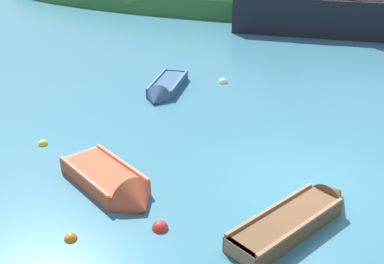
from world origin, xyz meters
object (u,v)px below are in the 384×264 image
Objects in this scene: rowboat_outer_right at (165,90)px; buoy_yellow at (43,144)px; rowboat_near_dock at (299,218)px; buoy_red at (160,229)px; buoy_white at (223,83)px; rowboat_center at (114,186)px; buoy_orange at (71,239)px; sailing_ship at (361,19)px.

rowboat_outer_right is 5.58m from buoy_yellow.
buoy_red is at bearing 142.11° from rowboat_near_dock.
rowboat_near_dock is 9.48m from buoy_white.
buoy_white is (-4.36, 8.41, -0.13)m from rowboat_near_dock.
rowboat_center is 8.70m from buoy_white.
rowboat_center is at bearing -24.31° from buoy_yellow.
buoy_white reaches higher than buoy_red.
rowboat_center is at bearing 91.87° from buoy_orange.
rowboat_near_dock is at bearing 27.13° from buoy_orange.
rowboat_near_dock is 3.08m from buoy_red.
buoy_yellow is at bearing 153.55° from buoy_red.
rowboat_center reaches higher than buoy_red.
buoy_yellow is at bearing 133.91° from buoy_orange.
rowboat_near_dock reaches higher than buoy_red.
rowboat_near_dock reaches higher than buoy_orange.
rowboat_outer_right reaches higher than rowboat_near_dock.
sailing_ship is at bearing 66.48° from buoy_white.
buoy_yellow reaches higher than buoy_orange.
buoy_yellow is at bearing -114.99° from buoy_white.
rowboat_near_dock is at bearing 32.77° from rowboat_center.
rowboat_outer_right is 9.07× the size of buoy_red.
rowboat_outer_right reaches higher than buoy_orange.
sailing_ship is 5.30× the size of rowboat_center.
buoy_orange is at bearing -148.61° from buoy_red.
rowboat_center is at bearing -108.89° from sailing_ship.
buoy_red is 1.90m from buoy_orange.
buoy_white is (-1.57, 9.69, 0.00)m from buoy_red.
rowboat_center reaches higher than buoy_white.
buoy_red reaches higher than buoy_yellow.
buoy_white reaches higher than buoy_orange.
sailing_ship is 58.38× the size of buoy_yellow.
buoy_white is at bearing 129.23° from rowboat_outer_right.
buoy_yellow is at bearing -175.19° from rowboat_center.
buoy_red is at bearing -80.81° from buoy_white.
buoy_orange is (-0.05, -10.68, 0.00)m from buoy_white.
rowboat_outer_right is 8.48m from buoy_red.
buoy_yellow is at bearing -24.62° from rowboat_outer_right.
rowboat_outer_right is 8.59× the size of buoy_white.
sailing_ship is 47.34× the size of buoy_red.
buoy_yellow is (-3.25, 1.47, -0.14)m from rowboat_center.
sailing_ship is 21.10m from buoy_red.
buoy_red is at bearing -103.79° from sailing_ship.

